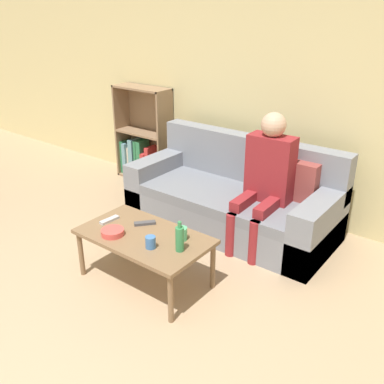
{
  "coord_description": "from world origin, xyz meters",
  "views": [
    {
      "loc": [
        2.0,
        -0.86,
        2.03
      ],
      "look_at": [
        -0.01,
        1.76,
        0.58
      ],
      "focal_mm": 40.0,
      "sensor_mm": 36.0,
      "label": 1
    }
  ],
  "objects_px": {
    "bookshelf": "(143,144)",
    "cup_far": "(151,242)",
    "tv_remote_0": "(110,220)",
    "couch": "(233,200)",
    "tv_remote_1": "(145,223)",
    "cup_near": "(181,234)",
    "person_adult": "(267,172)",
    "bottle": "(180,238)",
    "coffee_table": "(144,239)",
    "snack_bowl": "(113,232)"
  },
  "relations": [
    {
      "from": "cup_far",
      "to": "tv_remote_0",
      "type": "distance_m",
      "value": 0.56
    },
    {
      "from": "cup_far",
      "to": "tv_remote_1",
      "type": "height_order",
      "value": "cup_far"
    },
    {
      "from": "cup_far",
      "to": "bottle",
      "type": "relative_size",
      "value": 0.39
    },
    {
      "from": "person_adult",
      "to": "tv_remote_1",
      "type": "distance_m",
      "value": 1.17
    },
    {
      "from": "coffee_table",
      "to": "tv_remote_0",
      "type": "distance_m",
      "value": 0.38
    },
    {
      "from": "bookshelf",
      "to": "coffee_table",
      "type": "xyz_separation_m",
      "value": [
        1.56,
        -1.64,
        -0.06
      ]
    },
    {
      "from": "couch",
      "to": "bottle",
      "type": "xyz_separation_m",
      "value": [
        0.32,
        -1.22,
        0.24
      ]
    },
    {
      "from": "cup_near",
      "to": "person_adult",
      "type": "bearing_deg",
      "value": 81.63
    },
    {
      "from": "coffee_table",
      "to": "tv_remote_0",
      "type": "height_order",
      "value": "tv_remote_0"
    },
    {
      "from": "cup_far",
      "to": "couch",
      "type": "bearing_deg",
      "value": 95.42
    },
    {
      "from": "tv_remote_0",
      "to": "tv_remote_1",
      "type": "relative_size",
      "value": 1.08
    },
    {
      "from": "coffee_table",
      "to": "bookshelf",
      "type": "bearing_deg",
      "value": 133.59
    },
    {
      "from": "bookshelf",
      "to": "tv_remote_1",
      "type": "xyz_separation_m",
      "value": [
        1.45,
        -1.51,
        -0.01
      ]
    },
    {
      "from": "bottle",
      "to": "cup_far",
      "type": "bearing_deg",
      "value": -152.87
    },
    {
      "from": "couch",
      "to": "tv_remote_1",
      "type": "xyz_separation_m",
      "value": [
        -0.16,
        -1.08,
        0.15
      ]
    },
    {
      "from": "bookshelf",
      "to": "bottle",
      "type": "xyz_separation_m",
      "value": [
        1.92,
        -1.65,
        0.08
      ]
    },
    {
      "from": "person_adult",
      "to": "cup_near",
      "type": "distance_m",
      "value": 1.05
    },
    {
      "from": "bookshelf",
      "to": "cup_near",
      "type": "height_order",
      "value": "bookshelf"
    },
    {
      "from": "bookshelf",
      "to": "tv_remote_0",
      "type": "xyz_separation_m",
      "value": [
        1.18,
        -1.64,
        -0.01
      ]
    },
    {
      "from": "person_adult",
      "to": "coffee_table",
      "type": "bearing_deg",
      "value": -112.48
    },
    {
      "from": "cup_near",
      "to": "snack_bowl",
      "type": "height_order",
      "value": "cup_near"
    },
    {
      "from": "couch",
      "to": "bookshelf",
      "type": "distance_m",
      "value": 1.67
    },
    {
      "from": "bookshelf",
      "to": "person_adult",
      "type": "distance_m",
      "value": 2.06
    },
    {
      "from": "tv_remote_1",
      "to": "coffee_table",
      "type": "bearing_deg",
      "value": -8.47
    },
    {
      "from": "tv_remote_0",
      "to": "bottle",
      "type": "relative_size",
      "value": 0.75
    },
    {
      "from": "coffee_table",
      "to": "cup_far",
      "type": "distance_m",
      "value": 0.22
    },
    {
      "from": "tv_remote_0",
      "to": "cup_far",
      "type": "bearing_deg",
      "value": -6.25
    },
    {
      "from": "coffee_table",
      "to": "cup_far",
      "type": "height_order",
      "value": "cup_far"
    },
    {
      "from": "bookshelf",
      "to": "cup_far",
      "type": "bearing_deg",
      "value": -45.29
    },
    {
      "from": "couch",
      "to": "bookshelf",
      "type": "relative_size",
      "value": 1.75
    },
    {
      "from": "tv_remote_1",
      "to": "person_adult",
      "type": "bearing_deg",
      "value": 102.78
    },
    {
      "from": "cup_near",
      "to": "bottle",
      "type": "xyz_separation_m",
      "value": [
        0.09,
        -0.13,
        0.05
      ]
    },
    {
      "from": "bookshelf",
      "to": "tv_remote_0",
      "type": "relative_size",
      "value": 6.63
    },
    {
      "from": "person_adult",
      "to": "tv_remote_0",
      "type": "xyz_separation_m",
      "value": [
        -0.8,
        -1.14,
        -0.25
      ]
    },
    {
      "from": "tv_remote_0",
      "to": "bookshelf",
      "type": "bearing_deg",
      "value": 130.05
    },
    {
      "from": "cup_near",
      "to": "tv_remote_1",
      "type": "bearing_deg",
      "value": 178.81
    },
    {
      "from": "snack_bowl",
      "to": "coffee_table",
      "type": "bearing_deg",
      "value": 37.69
    },
    {
      "from": "cup_far",
      "to": "snack_bowl",
      "type": "distance_m",
      "value": 0.36
    },
    {
      "from": "couch",
      "to": "cup_far",
      "type": "relative_size",
      "value": 22.26
    },
    {
      "from": "couch",
      "to": "tv_remote_0",
      "type": "distance_m",
      "value": 1.29
    },
    {
      "from": "coffee_table",
      "to": "bottle",
      "type": "height_order",
      "value": "bottle"
    },
    {
      "from": "bookshelf",
      "to": "tv_remote_0",
      "type": "distance_m",
      "value": 2.03
    },
    {
      "from": "couch",
      "to": "coffee_table",
      "type": "distance_m",
      "value": 1.21
    },
    {
      "from": "coffee_table",
      "to": "cup_far",
      "type": "bearing_deg",
      "value": -32.63
    },
    {
      "from": "couch",
      "to": "tv_remote_0",
      "type": "xyz_separation_m",
      "value": [
        -0.42,
        -1.21,
        0.15
      ]
    },
    {
      "from": "tv_remote_1",
      "to": "snack_bowl",
      "type": "relative_size",
      "value": 0.91
    },
    {
      "from": "couch",
      "to": "cup_far",
      "type": "bearing_deg",
      "value": -84.58
    },
    {
      "from": "cup_near",
      "to": "cup_far",
      "type": "bearing_deg",
      "value": -113.99
    },
    {
      "from": "coffee_table",
      "to": "cup_near",
      "type": "bearing_deg",
      "value": 23.72
    },
    {
      "from": "couch",
      "to": "bookshelf",
      "type": "bearing_deg",
      "value": 165.0
    }
  ]
}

